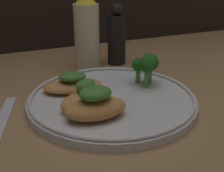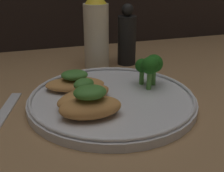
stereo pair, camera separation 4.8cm
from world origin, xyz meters
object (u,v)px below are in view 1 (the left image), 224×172
sauce_bottle (87,32)px  broccoli_bunch (146,64)px  plate (112,99)px  pepper_grinder (117,38)px

sauce_bottle → broccoli_bunch: bearing=-73.6°
plate → broccoli_bunch: bearing=16.5°
broccoli_bunch → sauce_bottle: (-5.34, 18.09, 3.23)cm
sauce_bottle → pepper_grinder: (7.65, 0.00, -2.10)cm
sauce_bottle → pepper_grinder: size_ratio=1.24×
plate → broccoli_bunch: (8.20, 2.43, 4.46)cm
plate → pepper_grinder: bearing=62.9°
broccoli_bunch → sauce_bottle: 19.14cm
sauce_bottle → pepper_grinder: bearing=0.0°
plate → sauce_bottle: 22.10cm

